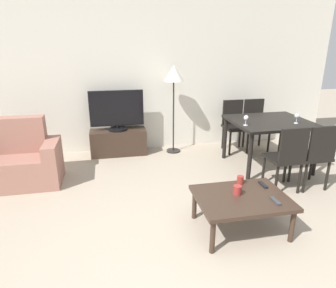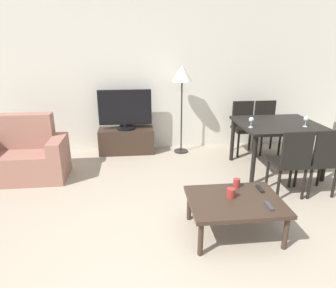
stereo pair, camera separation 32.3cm
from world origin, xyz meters
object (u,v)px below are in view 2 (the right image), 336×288
dining_chair_near_right (322,159)px  cup_colored_far (231,193)px  remote_primary (260,189)px  armchair (26,157)px  coffee_table (235,203)px  dining_chair_far_left (244,125)px  wine_glass_center (251,120)px  floor_lamp (182,78)px  tv (125,110)px  tv_stand (127,141)px  dining_chair_near (291,160)px  dining_table (278,129)px  cup_white_near (237,183)px  remote_secondary (269,206)px  wine_glass_left (306,119)px  dining_chair_far (266,124)px

dining_chair_near_right → cup_colored_far: 1.47m
dining_chair_near_right → remote_primary: dining_chair_near_right is taller
armchair → coffee_table: armchair is taller
coffee_table → dining_chair_far_left: bearing=68.5°
remote_primary → wine_glass_center: wine_glass_center is taller
floor_lamp → tv: bearing=176.0°
tv_stand → dining_chair_near: bearing=-41.8°
tv_stand → dining_chair_near: dining_chair_near is taller
armchair → tv: 1.70m
dining_table → remote_primary: (-0.78, -1.30, -0.26)m
dining_chair_near → cup_colored_far: bearing=-146.8°
cup_white_near → cup_colored_far: 0.26m
tv → cup_white_near: 2.54m
floor_lamp → cup_white_near: (0.27, -2.14, -0.86)m
tv_stand → cup_white_near: 2.53m
cup_white_near → cup_colored_far: (-0.13, -0.22, 0.00)m
tv_stand → coffee_table: (1.12, -2.47, 0.12)m
remote_primary → wine_glass_center: 1.24m
coffee_table → dining_chair_far_left: (0.90, 2.29, 0.15)m
wine_glass_center → floor_lamp: bearing=125.4°
armchair → remote_secondary: (2.77, -1.76, 0.08)m
tv → dining_table: tv is taller
armchair → floor_lamp: floor_lamp is taller
armchair → cup_colored_far: (2.47, -1.55, 0.11)m
dining_chair_far_left → wine_glass_left: size_ratio=6.04×
dining_chair_near → cup_white_near: dining_chair_near is taller
coffee_table → wine_glass_left: bearing=42.1°
armchair → tv_stand: bearing=32.4°
dining_table → wine_glass_left: size_ratio=7.83×
coffee_table → remote_secondary: size_ratio=6.11×
coffee_table → dining_chair_far: 2.64m
dining_chair_near → wine_glass_left: bearing=50.9°
wine_glass_left → cup_colored_far: bearing=-139.7°
dining_table → dining_chair_far: dining_chair_far is taller
armchair → tv_stand: 1.64m
tv_stand → dining_chair_far_left: (2.02, -0.18, 0.28)m
armchair → wine_glass_left: bearing=-5.1°
dining_table → armchair: bearing=178.1°
coffee_table → dining_chair_far: (1.30, 2.29, 0.15)m
coffee_table → tv: bearing=114.4°
remote_primary → cup_white_near: size_ratio=1.65×
dining_chair_far → dining_chair_near_right: 1.63m
remote_secondary → cup_white_near: cup_white_near is taller
tv_stand → dining_chair_near_right: 3.04m
armchair → dining_chair_near_right: armchair is taller
dining_chair_far_left → cup_colored_far: 2.43m
tv → cup_white_near: bearing=-61.1°
tv → dining_chair_far_left: size_ratio=1.00×
armchair → tv_stand: armchair is taller
cup_white_near → dining_table: bearing=50.3°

